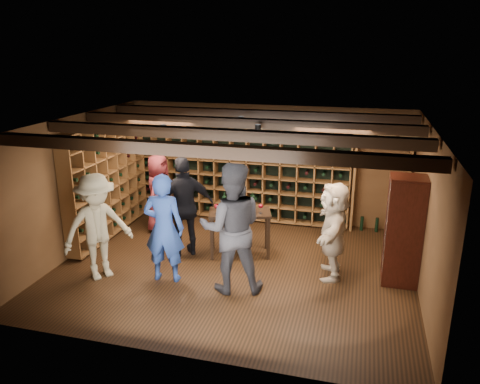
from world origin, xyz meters
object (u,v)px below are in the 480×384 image
(guest_khaki, at_px, (97,227))
(guest_beige, at_px, (333,230))
(man_grey_suit, at_px, (232,228))
(guest_woman_black, at_px, (185,207))
(tasting_table, at_px, (240,216))
(man_blue_shirt, at_px, (164,228))
(display_cabinet, at_px, (403,233))
(guest_red_floral, at_px, (159,193))

(guest_khaki, relative_size, guest_beige, 1.09)
(man_grey_suit, distance_m, guest_khaki, 2.22)
(man_grey_suit, distance_m, guest_woman_black, 1.55)
(man_grey_suit, height_order, guest_khaki, man_grey_suit)
(man_grey_suit, distance_m, tasting_table, 1.31)
(guest_khaki, bearing_deg, man_blue_shirt, -41.26)
(guest_beige, bearing_deg, tasting_table, -106.87)
(display_cabinet, xyz_separation_m, man_grey_suit, (-2.56, -0.91, 0.17))
(guest_woman_black, bearing_deg, display_cabinet, 143.88)
(man_grey_suit, bearing_deg, guest_woman_black, -57.26)
(guest_woman_black, height_order, guest_khaki, guest_woman_black)
(display_cabinet, height_order, man_blue_shirt, man_blue_shirt)
(guest_red_floral, bearing_deg, tasting_table, -111.43)
(guest_beige, bearing_deg, guest_red_floral, -110.59)
(guest_woman_black, height_order, tasting_table, guest_woman_black)
(man_grey_suit, xyz_separation_m, guest_khaki, (-2.21, -0.17, -0.14))
(guest_beige, bearing_deg, display_cabinet, 89.47)
(man_grey_suit, height_order, tasting_table, man_grey_suit)
(guest_woman_black, bearing_deg, tasting_table, 160.04)
(display_cabinet, distance_m, guest_red_floral, 4.78)
(tasting_table, bearing_deg, man_blue_shirt, -142.87)
(guest_woman_black, relative_size, guest_khaki, 1.04)
(guest_woman_black, height_order, guest_beige, guest_woman_black)
(display_cabinet, xyz_separation_m, man_blue_shirt, (-3.69, -0.88, 0.04))
(guest_khaki, distance_m, guest_beige, 3.82)
(display_cabinet, xyz_separation_m, guest_beige, (-1.08, -0.05, -0.04))
(guest_beige, bearing_deg, guest_khaki, -77.77)
(display_cabinet, bearing_deg, guest_beige, -177.24)
(guest_red_floral, xyz_separation_m, tasting_table, (1.89, -0.71, -0.07))
(guest_woman_black, xyz_separation_m, guest_beige, (2.64, -0.16, -0.11))
(display_cabinet, bearing_deg, tasting_table, 172.69)
(guest_red_floral, xyz_separation_m, guest_woman_black, (0.94, -0.95, 0.11))
(man_blue_shirt, bearing_deg, tasting_table, -132.49)
(tasting_table, bearing_deg, guest_red_floral, 143.23)
(guest_red_floral, height_order, guest_khaki, guest_khaki)
(display_cabinet, xyz_separation_m, tasting_table, (-2.77, 0.36, -0.12))
(man_blue_shirt, xyz_separation_m, guest_khaki, (-1.08, -0.19, -0.02))
(guest_woman_black, relative_size, guest_beige, 1.13)
(guest_red_floral, bearing_deg, guest_khaki, 176.25)
(man_blue_shirt, distance_m, man_grey_suit, 1.14)
(guest_woman_black, bearing_deg, guest_beige, 142.06)
(tasting_table, bearing_deg, display_cabinet, -23.59)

